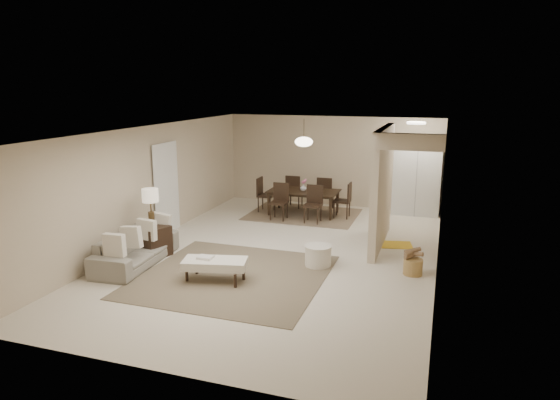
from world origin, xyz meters
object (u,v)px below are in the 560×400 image
(sofa, at_px, (136,249))
(dining_table, at_px, (303,203))
(pantry_cabinet, at_px, (417,175))
(round_pouf, at_px, (318,256))
(ottoman_bench, at_px, (215,264))
(wicker_basket, at_px, (413,267))
(side_table, at_px, (153,241))

(sofa, relative_size, dining_table, 1.13)
(pantry_cabinet, xyz_separation_m, sofa, (-4.80, -5.57, -0.75))
(sofa, height_order, round_pouf, sofa)
(ottoman_bench, distance_m, wicker_basket, 3.54)
(side_table, height_order, dining_table, dining_table)
(ottoman_bench, height_order, side_table, side_table)
(sofa, xyz_separation_m, ottoman_bench, (1.80, -0.30, 0.01))
(round_pouf, xyz_separation_m, dining_table, (-1.31, 3.59, 0.12))
(sofa, xyz_separation_m, round_pouf, (3.32, 0.99, -0.10))
(sofa, distance_m, dining_table, 5.00)
(wicker_basket, bearing_deg, dining_table, 131.17)
(side_table, bearing_deg, ottoman_bench, -24.89)
(dining_table, bearing_deg, ottoman_bench, -92.38)
(sofa, bearing_deg, side_table, -9.61)
(side_table, distance_m, round_pouf, 3.30)
(ottoman_bench, distance_m, round_pouf, 1.99)
(side_table, xyz_separation_m, dining_table, (1.96, 4.07, 0.02))
(pantry_cabinet, bearing_deg, round_pouf, -107.91)
(sofa, height_order, dining_table, dining_table)
(sofa, bearing_deg, wicker_basket, -81.72)
(sofa, xyz_separation_m, wicker_basket, (5.05, 1.10, -0.15))
(round_pouf, xyz_separation_m, wicker_basket, (1.73, 0.12, -0.05))
(ottoman_bench, relative_size, round_pouf, 2.31)
(dining_table, bearing_deg, round_pouf, -69.94)
(sofa, xyz_separation_m, side_table, (0.05, 0.51, 0.00))
(round_pouf, bearing_deg, sofa, -163.45)
(side_table, bearing_deg, round_pouf, 8.22)
(wicker_basket, bearing_deg, pantry_cabinet, 93.15)
(sofa, height_order, wicker_basket, sofa)
(round_pouf, bearing_deg, ottoman_bench, -139.69)
(side_table, relative_size, wicker_basket, 1.77)
(dining_table, bearing_deg, side_table, -115.68)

